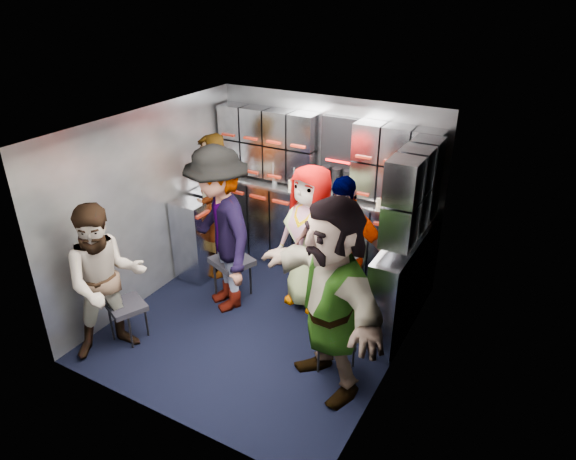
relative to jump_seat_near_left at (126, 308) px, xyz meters
The scene contains 29 objects.
floor 1.40m from the jump_seat_near_left, 40.41° to the left, with size 3.00×3.00×0.00m, color black.
wall_back 2.68m from the jump_seat_near_left, 66.62° to the left, with size 2.80×0.04×2.10m, color gray.
wall_left 1.17m from the jump_seat_near_left, 113.15° to the left, with size 0.04×3.00×2.10m, color gray.
wall_right 2.67m from the jump_seat_near_left, 19.80° to the left, with size 0.04×3.00×2.10m, color gray.
ceiling 2.20m from the jump_seat_near_left, 40.41° to the left, with size 2.80×3.00×0.02m, color silver.
cart_bank_back 2.40m from the jump_seat_near_left, 64.62° to the left, with size 2.68×0.38×0.99m, color #9296A1.
cart_bank_left 1.45m from the jump_seat_near_left, 96.51° to the left, with size 0.38×0.76×0.99m, color #9296A1.
counter 2.48m from the jump_seat_near_left, 64.62° to the left, with size 2.68×0.42×0.03m, color #B6B9BE.
locker_bank_back 2.70m from the jump_seat_near_left, 65.22° to the left, with size 2.68×0.28×0.82m, color #9296A1.
locker_bank_right 2.99m from the jump_seat_near_left, 34.66° to the left, with size 0.28×1.00×0.82m, color #9296A1.
right_cabinet 2.72m from the jump_seat_near_left, 32.92° to the left, with size 0.28×1.20×1.00m, color #9296A1.
coffee_niche 2.81m from the jump_seat_near_left, 62.15° to the left, with size 0.46×0.16×0.84m, color black, non-canonical shape.
red_latch_strip 2.28m from the jump_seat_near_left, 62.41° to the left, with size 2.60×0.02×0.03m, color maroon.
jump_seat_near_left is the anchor object (origin of this frame).
jump_seat_mid_left 1.23m from the jump_seat_near_left, 67.30° to the left, with size 0.52×0.51×0.48m.
jump_seat_center 2.08m from the jump_seat_near_left, 51.87° to the left, with size 0.47×0.45×0.48m.
jump_seat_mid_right 2.23m from the jump_seat_near_left, 40.03° to the left, with size 0.44×0.42×0.42m.
jump_seat_near_right 2.08m from the jump_seat_near_left, 16.17° to the left, with size 0.44×0.43×0.41m.
attendant_standing 1.58m from the jump_seat_near_left, 90.90° to the left, with size 0.63×0.41×1.73m, color black.
attendant_arc_a 0.44m from the jump_seat_near_left, 90.00° to the right, with size 0.74×0.58×1.53m, color black.
attendant_arc_b 1.20m from the jump_seat_near_left, 63.56° to the left, with size 1.17×0.68×1.82m, color black.
attendant_arc_c 1.99m from the jump_seat_near_left, 48.58° to the left, with size 0.79×0.51×1.61m, color black.
attendant_arc_d 2.16m from the jump_seat_near_left, 36.30° to the left, with size 0.96×0.40×1.64m, color black.
attendant_arc_e 2.11m from the jump_seat_near_left, 11.32° to the left, with size 1.67×0.53×1.80m, color black.
bottle_left 2.31m from the jump_seat_near_left, 77.94° to the left, with size 0.06×0.06×0.28m, color white.
bottle_mid 2.38m from the jump_seat_near_left, 70.81° to the left, with size 0.06×0.06×0.27m, color white.
bottle_right 2.70m from the jump_seat_near_left, 54.93° to the left, with size 0.07×0.07×0.26m, color white.
cup_left 2.33m from the jump_seat_near_left, 71.76° to the left, with size 0.08×0.08×0.10m, color tan.
cup_right 2.85m from the jump_seat_near_left, 49.63° to the left, with size 0.07×0.07×0.10m, color tan.
Camera 1 is at (2.39, -3.74, 3.29)m, focal length 32.00 mm.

